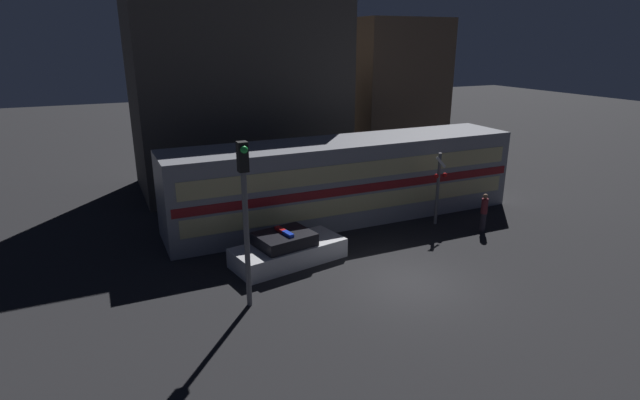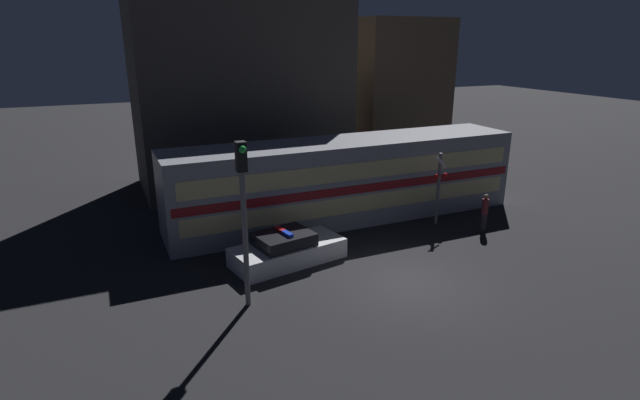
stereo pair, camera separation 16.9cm
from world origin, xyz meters
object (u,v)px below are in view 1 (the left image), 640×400
(train, at_px, (346,180))
(pedestrian, at_px, (484,212))
(police_car, at_px, (288,250))
(traffic_light_corner, at_px, (245,206))
(crossing_signal_near, at_px, (438,185))

(train, distance_m, pedestrian, 6.37)
(police_car, relative_size, pedestrian, 2.65)
(traffic_light_corner, bearing_deg, crossing_signal_near, 19.56)
(crossing_signal_near, height_order, traffic_light_corner, traffic_light_corner)
(police_car, bearing_deg, crossing_signal_near, -2.98)
(traffic_light_corner, bearing_deg, police_car, 47.85)
(pedestrian, bearing_deg, train, 139.50)
(crossing_signal_near, distance_m, traffic_light_corner, 10.75)
(pedestrian, bearing_deg, traffic_light_corner, -170.12)
(police_car, distance_m, traffic_light_corner, 4.45)
(crossing_signal_near, relative_size, traffic_light_corner, 0.63)
(police_car, bearing_deg, traffic_light_corner, -142.70)
(train, xyz_separation_m, pedestrian, (4.78, -4.08, -1.00))
(pedestrian, height_order, traffic_light_corner, traffic_light_corner)
(pedestrian, xyz_separation_m, traffic_light_corner, (-11.38, -1.98, 2.47))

